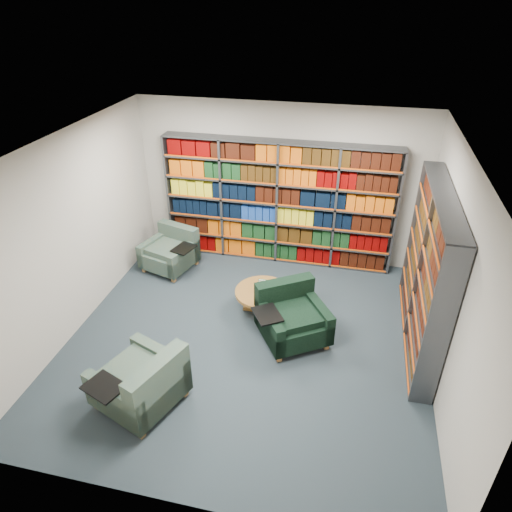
% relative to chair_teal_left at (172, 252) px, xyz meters
% --- Properties ---
extents(room_shell, '(5.02, 5.02, 2.82)m').
position_rel_chair_teal_left_xyz_m(room_shell, '(1.78, -1.65, 1.11)').
color(room_shell, '#1D262D').
rests_on(room_shell, ground).
extents(bookshelf_back, '(4.00, 0.28, 2.20)m').
position_rel_chair_teal_left_xyz_m(bookshelf_back, '(1.78, 0.70, 0.81)').
color(bookshelf_back, '#47494F').
rests_on(bookshelf_back, ground).
extents(bookshelf_right, '(0.28, 2.50, 2.20)m').
position_rel_chair_teal_left_xyz_m(bookshelf_right, '(4.12, -1.05, 0.81)').
color(bookshelf_right, '#47494F').
rests_on(bookshelf_right, ground).
extents(chair_teal_left, '(1.05, 0.99, 0.73)m').
position_rel_chair_teal_left_xyz_m(chair_teal_left, '(0.00, 0.00, 0.00)').
color(chair_teal_left, '#05293C').
rests_on(chair_teal_left, ground).
extents(chair_green_right, '(1.20, 1.20, 0.79)m').
position_rel_chair_teal_left_xyz_m(chair_green_right, '(2.36, -1.40, 0.03)').
color(chair_green_right, black).
rests_on(chair_green_right, ground).
extents(chair_teal_front, '(1.15, 1.19, 0.81)m').
position_rel_chair_teal_left_xyz_m(chair_teal_front, '(0.87, -3.06, 0.03)').
color(chair_teal_front, '#05293C').
rests_on(chair_teal_front, ground).
extents(coffee_table, '(0.85, 0.85, 0.60)m').
position_rel_chair_teal_left_xyz_m(coffee_table, '(1.87, -0.98, 0.03)').
color(coffee_table, olive).
rests_on(coffee_table, ground).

